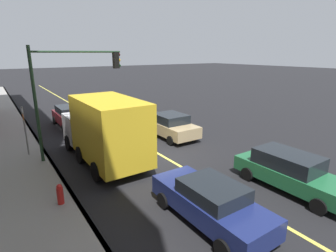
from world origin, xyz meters
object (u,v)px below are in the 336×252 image
(car_green, at_px, (290,171))
(street_sign_post, at_px, (25,128))
(fire_hydrant, at_px, (60,196))
(car_tan, at_px, (170,125))
(car_navy, at_px, (210,201))
(traffic_light_mast, at_px, (71,82))
(truck_yellow, at_px, (105,129))
(car_maroon, at_px, (70,116))

(car_green, relative_size, street_sign_post, 1.69)
(fire_hydrant, bearing_deg, car_tan, -59.69)
(car_navy, height_order, fire_hydrant, car_navy)
(car_green, bearing_deg, traffic_light_mast, 36.13)
(car_green, height_order, truck_yellow, truck_yellow)
(car_tan, height_order, street_sign_post, street_sign_post)
(car_green, xyz_separation_m, fire_hydrant, (3.95, 8.33, -0.34))
(traffic_light_mast, distance_m, street_sign_post, 3.59)
(car_green, relative_size, traffic_light_mast, 0.81)
(car_navy, height_order, car_maroon, car_maroon)
(truck_yellow, bearing_deg, car_tan, -72.22)
(car_maroon, xyz_separation_m, fire_hydrant, (-11.37, 3.34, -0.36))
(street_sign_post, bearing_deg, car_maroon, -34.92)
(truck_yellow, distance_m, street_sign_post, 4.49)
(car_navy, xyz_separation_m, truck_yellow, (6.89, 0.95, 1.02))
(car_tan, relative_size, car_maroon, 0.97)
(traffic_light_mast, height_order, street_sign_post, traffic_light_mast)
(car_tan, bearing_deg, street_sign_post, 81.18)
(truck_yellow, xyz_separation_m, fire_hydrant, (-3.15, 3.04, -1.31))
(car_maroon, xyz_separation_m, street_sign_post, (-5.22, 3.64, 0.85))
(car_green, bearing_deg, car_maroon, 18.03)
(street_sign_post, bearing_deg, car_tan, -98.82)
(truck_yellow, height_order, fire_hydrant, truck_yellow)
(truck_yellow, bearing_deg, traffic_light_mast, 33.74)
(car_tan, relative_size, truck_yellow, 0.65)
(car_green, bearing_deg, car_navy, 87.18)
(truck_yellow, distance_m, traffic_light_mast, 3.02)
(fire_hydrant, bearing_deg, car_green, -115.40)
(car_tan, xyz_separation_m, traffic_light_mast, (-0.06, 6.29, 3.28))
(car_green, distance_m, car_tan, 8.78)
(fire_hydrant, bearing_deg, truck_yellow, -43.95)
(car_maroon, distance_m, traffic_light_mast, 7.50)
(car_navy, distance_m, car_tan, 9.57)
(car_tan, bearing_deg, car_maroon, 36.91)
(car_navy, bearing_deg, traffic_light_mast, 13.41)
(car_navy, height_order, car_tan, car_tan)
(truck_yellow, height_order, traffic_light_mast, traffic_light_mast)
(car_tan, relative_size, traffic_light_mast, 0.76)
(car_navy, distance_m, street_sign_post, 10.82)
(car_navy, distance_m, car_maroon, 15.12)
(car_tan, bearing_deg, fire_hydrant, 120.31)
(car_navy, bearing_deg, car_maroon, 2.46)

